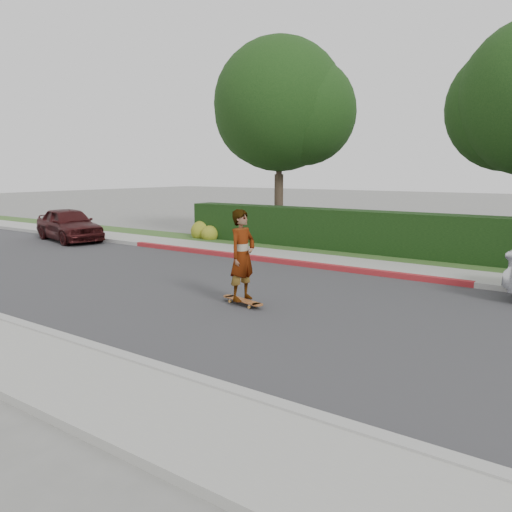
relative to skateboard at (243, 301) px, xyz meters
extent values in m
plane|color=slate|center=(2.72, 0.46, -0.10)|extent=(120.00, 120.00, 0.00)
cube|color=#2D2D30|center=(2.72, 0.46, -0.10)|extent=(60.00, 8.00, 0.01)
cube|color=#9E9E99|center=(2.72, -3.64, -0.03)|extent=(60.00, 0.20, 0.15)
cube|color=gray|center=(2.72, -4.54, -0.04)|extent=(60.00, 1.60, 0.12)
cube|color=#9E9E99|center=(2.72, 4.56, -0.03)|extent=(60.00, 0.20, 0.15)
cube|color=maroon|center=(-2.28, 4.56, -0.03)|extent=(12.00, 0.21, 0.15)
cube|color=gray|center=(2.72, 5.46, -0.04)|extent=(60.00, 1.60, 0.12)
cube|color=#2D4C1E|center=(2.72, 7.06, -0.05)|extent=(60.00, 1.60, 0.10)
cube|color=black|center=(-0.28, 7.66, 0.65)|extent=(15.00, 1.00, 1.50)
sphere|color=#2D4C19|center=(-7.48, 7.26, 0.25)|extent=(0.90, 0.90, 0.90)
sphere|color=#2D4C19|center=(-6.88, 7.06, 0.20)|extent=(0.70, 0.70, 0.70)
cylinder|color=#33261C|center=(-4.78, 8.96, 1.25)|extent=(0.36, 0.36, 2.70)
cylinder|color=#33261C|center=(-4.78, 8.96, 3.27)|extent=(0.24, 0.24, 2.25)
sphere|color=black|center=(-4.78, 8.96, 5.30)|extent=(5.20, 5.20, 5.20)
sphere|color=black|center=(-5.58, 9.36, 5.10)|extent=(4.42, 4.42, 4.42)
sphere|color=black|center=(-3.88, 9.26, 5.00)|extent=(4.16, 4.16, 4.16)
sphere|color=black|center=(3.42, 9.86, 4.74)|extent=(4.08, 4.08, 4.08)
cylinder|color=gold|center=(-0.33, -0.02, -0.06)|extent=(0.07, 0.05, 0.06)
cylinder|color=gold|center=(-0.29, 0.16, -0.06)|extent=(0.07, 0.05, 0.06)
cylinder|color=gold|center=(0.29, -0.16, -0.06)|extent=(0.07, 0.05, 0.06)
cylinder|color=gold|center=(0.33, 0.02, -0.06)|extent=(0.07, 0.05, 0.06)
cube|color=silver|center=(-0.31, 0.07, -0.02)|extent=(0.09, 0.20, 0.03)
cube|color=silver|center=(0.31, -0.07, -0.02)|extent=(0.09, 0.20, 0.03)
cube|color=brown|center=(0.00, 0.00, 0.01)|extent=(0.98, 0.44, 0.02)
cylinder|color=brown|center=(-0.46, 0.11, 0.01)|extent=(0.28, 0.28, 0.02)
cylinder|color=brown|center=(0.46, -0.11, 0.01)|extent=(0.28, 0.28, 0.02)
imported|color=white|center=(0.00, 0.00, 0.98)|extent=(0.50, 0.73, 1.93)
imported|color=#3C1314|center=(-11.71, 3.92, 0.58)|extent=(4.26, 2.53, 1.36)
camera|label=1|loc=(6.15, -8.31, 2.74)|focal=35.00mm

